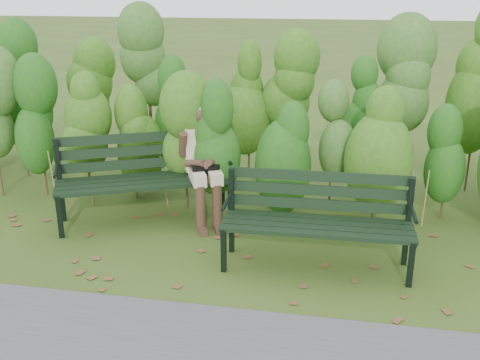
# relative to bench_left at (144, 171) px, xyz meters

# --- Properties ---
(ground) EXTENTS (80.00, 80.00, 0.00)m
(ground) POSITION_rel_bench_left_xyz_m (1.26, -0.86, -0.60)
(ground) COLOR #324817
(hedge_band) EXTENTS (11.04, 1.67, 2.42)m
(hedge_band) POSITION_rel_bench_left_xyz_m (1.26, 1.00, 0.66)
(hedge_band) COLOR #47381E
(hedge_band) RESTS_ON ground
(leaf_litter) EXTENTS (5.46, 2.07, 0.01)m
(leaf_litter) POSITION_rel_bench_left_xyz_m (1.47, -0.89, -0.60)
(leaf_litter) COLOR brown
(leaf_litter) RESTS_ON ground
(bench_left) EXTENTS (2.14, 1.44, 1.02)m
(bench_left) POSITION_rel_bench_left_xyz_m (0.00, 0.00, 0.00)
(bench_left) COLOR black
(bench_left) RESTS_ON ground
(bench_right) EXTENTS (1.88, 0.65, 0.94)m
(bench_right) POSITION_rel_bench_left_xyz_m (2.11, -0.81, -0.05)
(bench_right) COLOR black
(bench_right) RESTS_ON ground
(seated_woman) EXTENTS (0.66, 0.86, 1.42)m
(seated_woman) POSITION_rel_bench_left_xyz_m (0.71, 0.09, 0.21)
(seated_woman) COLOR beige
(seated_woman) RESTS_ON ground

